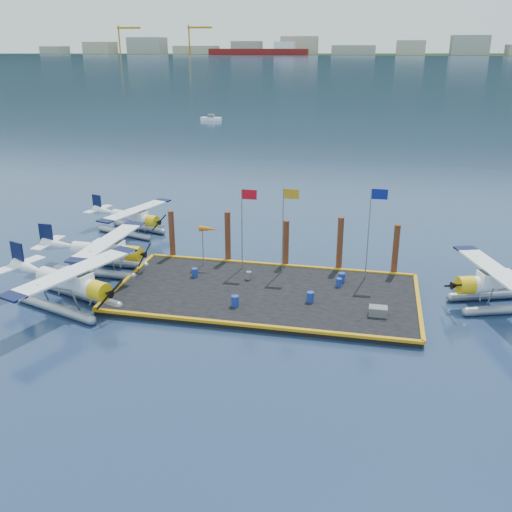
{
  "coord_description": "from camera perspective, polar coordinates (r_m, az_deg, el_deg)",
  "views": [
    {
      "loc": [
        6.67,
        -34.45,
        16.05
      ],
      "look_at": [
        -1.07,
        2.0,
        2.14
      ],
      "focal_mm": 40.0,
      "sensor_mm": 36.0,
      "label": 1
    }
  ],
  "objects": [
    {
      "name": "ground",
      "position": [
        38.59,
        0.94,
        -4.11
      ],
      "size": [
        4000.0,
        4000.0,
        0.0
      ],
      "primitive_type": "plane",
      "color": "navy",
      "rests_on": "ground"
    },
    {
      "name": "piling_0",
      "position": [
        44.9,
        -8.41,
        2.01
      ],
      "size": [
        0.44,
        0.44,
        4.0
      ],
      "primitive_type": "cylinder",
      "color": "#462014",
      "rests_on": "ground"
    },
    {
      "name": "far_backdrop",
      "position": [
        1787.27,
        20.67,
        19.04
      ],
      "size": [
        3050.0,
        2050.0,
        810.0
      ],
      "color": "black",
      "rests_on": "ground"
    },
    {
      "name": "flagpole_blue",
      "position": [
        39.9,
        11.55,
        3.51
      ],
      "size": [
        1.14,
        0.08,
        6.5
      ],
      "color": "gray",
      "rests_on": "dock"
    },
    {
      "name": "drum_1",
      "position": [
        36.97,
        5.44,
        -4.09
      ],
      "size": [
        0.48,
        0.48,
        0.68
      ],
      "primitive_type": "cylinder",
      "color": "navy",
      "rests_on": "dock"
    },
    {
      "name": "dock",
      "position": [
        38.51,
        0.94,
        -3.83
      ],
      "size": [
        20.0,
        10.0,
        0.4
      ],
      "primitive_type": "cube",
      "color": "black",
      "rests_on": "ground"
    },
    {
      "name": "flagpole_red",
      "position": [
        40.98,
        -1.15,
        3.95
      ],
      "size": [
        1.14,
        0.08,
        6.0
      ],
      "color": "gray",
      "rests_on": "dock"
    },
    {
      "name": "drum_5",
      "position": [
        40.3,
        -0.72,
        -1.95
      ],
      "size": [
        0.4,
        0.4,
        0.56
      ],
      "primitive_type": "cylinder",
      "color": "#595A5E",
      "rests_on": "dock"
    },
    {
      "name": "piling_1",
      "position": [
        43.55,
        -2.84,
        1.77
      ],
      "size": [
        0.44,
        0.44,
        4.2
      ],
      "primitive_type": "cylinder",
      "color": "#462014",
      "rests_on": "ground"
    },
    {
      "name": "drum_3",
      "position": [
        36.25,
        -2.11,
        -4.51
      ],
      "size": [
        0.49,
        0.49,
        0.69
      ],
      "primitive_type": "cylinder",
      "color": "navy",
      "rests_on": "dock"
    },
    {
      "name": "piling_4",
      "position": [
        42.3,
        13.77,
        0.46
      ],
      "size": [
        0.44,
        0.44,
        4.0
      ],
      "primitive_type": "cylinder",
      "color": "#462014",
      "rests_on": "ground"
    },
    {
      "name": "crate",
      "position": [
        35.85,
        12.1,
        -5.41
      ],
      "size": [
        1.11,
        0.74,
        0.56
      ],
      "primitive_type": "cube",
      "color": "#595A5E",
      "rests_on": "dock"
    },
    {
      "name": "windsock",
      "position": [
        42.01,
        -4.78,
        2.63
      ],
      "size": [
        1.4,
        0.44,
        3.12
      ],
      "color": "gray",
      "rests_on": "dock"
    },
    {
      "name": "seaplane_a",
      "position": [
        38.33,
        -17.99,
        -2.81
      ],
      "size": [
        9.32,
        9.92,
        3.57
      ],
      "rotation": [
        0.0,
        0.0,
        -1.91
      ],
      "color": "gray",
      "rests_on": "ground"
    },
    {
      "name": "seaplane_b",
      "position": [
        43.74,
        -14.9,
        0.28
      ],
      "size": [
        8.6,
        9.47,
        3.37
      ],
      "rotation": [
        0.0,
        0.0,
        -1.61
      ],
      "color": "gray",
      "rests_on": "ground"
    },
    {
      "name": "dock_bumpers",
      "position": [
        38.39,
        0.95,
        -3.44
      ],
      "size": [
        20.25,
        10.25,
        0.18
      ],
      "primitive_type": null,
      "color": "#CA880B",
      "rests_on": "dock"
    },
    {
      "name": "seaplane_c",
      "position": [
        52.15,
        -12.15,
        3.6
      ],
      "size": [
        7.94,
        8.5,
        3.04
      ],
      "rotation": [
        0.0,
        0.0,
        -1.88
      ],
      "color": "gray",
      "rests_on": "ground"
    },
    {
      "name": "drum_4",
      "position": [
        40.24,
        8.55,
        -2.14
      ],
      "size": [
        0.47,
        0.47,
        0.66
      ],
      "primitive_type": "cylinder",
      "color": "navy",
      "rests_on": "dock"
    },
    {
      "name": "drum_2",
      "position": [
        39.54,
        8.29,
        -2.62
      ],
      "size": [
        0.41,
        0.41,
        0.57
      ],
      "primitive_type": "cylinder",
      "color": "navy",
      "rests_on": "dock"
    },
    {
      "name": "drum_0",
      "position": [
        40.95,
        -6.15,
        -1.65
      ],
      "size": [
        0.44,
        0.44,
        0.62
      ],
      "primitive_type": "cylinder",
      "color": "navy",
      "rests_on": "dock"
    },
    {
      "name": "seaplane_d",
      "position": [
        39.85,
        23.25,
        -2.74
      ],
      "size": [
        8.84,
        9.42,
        3.38
      ],
      "rotation": [
        0.0,
        0.0,
        1.9
      ],
      "color": "gray",
      "rests_on": "ground"
    },
    {
      "name": "piling_2",
      "position": [
        42.74,
        3.01,
        1.11
      ],
      "size": [
        0.44,
        0.44,
        3.8
      ],
      "primitive_type": "cylinder",
      "color": "#462014",
      "rests_on": "ground"
    },
    {
      "name": "piling_3",
      "position": [
        42.26,
        8.38,
        1.05
      ],
      "size": [
        0.44,
        0.44,
        4.3
      ],
      "primitive_type": "cylinder",
      "color": "#462014",
      "rests_on": "ground"
    },
    {
      "name": "flagpole_yellow",
      "position": [
        40.4,
        3.0,
        3.85
      ],
      "size": [
        1.14,
        0.08,
        6.2
      ],
      "color": "gray",
      "rests_on": "dock"
    }
  ]
}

